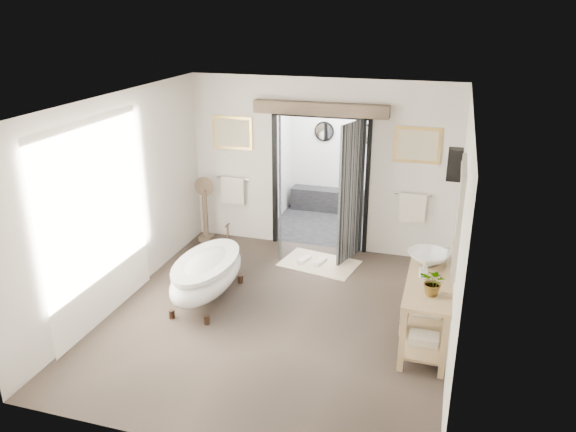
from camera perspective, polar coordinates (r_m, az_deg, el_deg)
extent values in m
plane|color=brown|center=(7.75, -1.29, -10.21)|extent=(5.00, 5.00, 0.00)
cube|color=silver|center=(5.02, -10.30, -9.94)|extent=(4.50, 0.02, 2.90)
cube|color=silver|center=(8.05, -16.81, 1.50)|extent=(0.02, 5.00, 2.90)
cube|color=silver|center=(6.81, 16.97, -2.06)|extent=(0.02, 5.00, 2.90)
cube|color=silver|center=(9.85, -5.39, 5.75)|extent=(1.45, 0.02, 2.90)
cube|color=silver|center=(9.19, 12.63, 4.24)|extent=(1.45, 0.02, 2.90)
cube|color=silver|center=(9.16, 3.47, 12.03)|extent=(1.60, 0.02, 0.60)
cube|color=silver|center=(6.73, -1.49, 11.48)|extent=(4.50, 5.00, 0.02)
cube|color=white|center=(7.60, -18.82, -0.69)|extent=(0.02, 2.20, 2.70)
cube|color=#9D978A|center=(6.74, 16.98, 0.00)|extent=(0.05, 0.95, 1.25)
cube|color=silver|center=(6.74, 16.73, 0.03)|extent=(0.01, 0.80, 1.10)
cube|color=black|center=(8.14, 16.58, 5.04)|extent=(0.20, 0.20, 0.45)
sphere|color=#FFCC8C|center=(8.14, 16.58, 5.04)|extent=(0.10, 0.10, 0.10)
cube|color=black|center=(10.79, 4.40, -0.95)|extent=(2.20, 2.00, 0.01)
cube|color=silver|center=(10.14, 4.79, 12.27)|extent=(2.20, 2.00, 0.02)
cube|color=white|center=(11.34, 5.67, 6.71)|extent=(2.20, 0.02, 2.50)
cube|color=white|center=(10.67, -1.23, 5.90)|extent=(0.02, 2.00, 2.50)
cube|color=white|center=(10.23, 10.63, 4.90)|extent=(0.02, 2.00, 2.50)
cube|color=black|center=(11.47, 5.31, 1.53)|extent=(2.00, 0.35, 0.45)
cylinder|color=silver|center=(11.31, 3.69, 8.56)|extent=(0.40, 0.03, 0.40)
cylinder|color=silver|center=(11.17, 7.73, 8.25)|extent=(0.40, 0.03, 0.40)
cube|color=black|center=(9.69, -1.33, 3.75)|extent=(0.07, 0.10, 2.30)
cube|color=black|center=(9.34, 8.06, 2.89)|extent=(0.07, 0.10, 2.30)
cube|color=black|center=(9.21, 3.43, 10.18)|extent=(1.67, 0.10, 0.07)
cube|color=black|center=(9.31, -0.82, 3.04)|extent=(0.28, 0.78, 2.30)
cube|color=black|center=(9.04, 6.46, 2.36)|extent=(0.28, 0.78, 2.30)
cube|color=brown|center=(9.09, 3.30, 10.82)|extent=(2.20, 0.20, 0.20)
cube|color=tan|center=(9.73, -5.66, 8.41)|extent=(0.72, 0.03, 0.57)
cube|color=beige|center=(9.71, -5.70, 8.39)|extent=(0.62, 0.01, 0.47)
cube|color=tan|center=(9.05, 13.01, 7.04)|extent=(0.72, 0.03, 0.57)
cube|color=beige|center=(9.03, 13.00, 7.02)|extent=(0.62, 0.01, 0.47)
cylinder|color=silver|center=(9.89, -5.59, 3.83)|extent=(0.60, 0.02, 0.02)
cube|color=white|center=(9.94, -5.59, 2.58)|extent=(0.42, 0.08, 0.48)
cylinder|color=silver|center=(9.23, 12.60, 2.16)|extent=(0.60, 0.02, 0.02)
cube|color=white|center=(9.28, 12.48, 0.83)|extent=(0.42, 0.08, 0.48)
cylinder|color=#3D2A1E|center=(7.84, -11.72, -9.73)|extent=(0.08, 0.08, 0.12)
cylinder|color=#3D2A1E|center=(7.64, -8.24, -10.40)|extent=(0.08, 0.08, 0.12)
cylinder|color=#3D2A1E|center=(8.81, -7.99, -5.91)|extent=(0.08, 0.08, 0.12)
cylinder|color=#3D2A1E|center=(8.62, -4.85, -6.38)|extent=(0.08, 0.08, 0.12)
ellipsoid|color=white|center=(8.06, -8.23, -5.87)|extent=(0.78, 1.75, 0.56)
cylinder|color=#3D2A1E|center=(8.58, -6.14, -1.56)|extent=(0.03, 0.03, 0.23)
cube|color=tan|center=(6.64, 11.53, -12.12)|extent=(0.07, 0.07, 0.85)
cube|color=tan|center=(6.64, 15.57, -12.54)|extent=(0.07, 0.07, 0.85)
cube|color=tan|center=(7.93, 12.60, -6.45)|extent=(0.07, 0.07, 0.85)
cube|color=tan|center=(7.93, 15.93, -6.80)|extent=(0.07, 0.07, 0.85)
cube|color=tan|center=(7.08, 14.22, -6.42)|extent=(0.55, 1.60, 0.05)
cube|color=tan|center=(7.41, 13.76, -11.01)|extent=(0.45, 1.50, 0.03)
cylinder|color=silver|center=(7.20, 11.90, -7.79)|extent=(0.02, 1.40, 0.02)
cube|color=white|center=(7.16, 11.67, -9.75)|extent=(0.06, 0.34, 0.42)
cube|color=white|center=(7.07, 13.62, -12.02)|extent=(0.35, 0.25, 0.10)
cube|color=white|center=(7.67, 13.97, -9.26)|extent=(0.35, 0.25, 0.10)
cube|color=brown|center=(10.21, -8.27, -2.18)|extent=(0.22, 0.22, 0.08)
cylinder|color=brown|center=(10.04, -8.40, 0.29)|extent=(0.09, 0.09, 0.87)
cylinder|color=silver|center=(9.90, -8.50, 2.99)|extent=(0.31, 0.02, 0.31)
cylinder|color=brown|center=(9.89, -8.54, 2.97)|extent=(0.35, 0.02, 0.35)
cube|color=beige|center=(9.22, 3.19, -4.83)|extent=(1.33, 1.01, 0.01)
cube|color=white|center=(9.27, 1.69, -4.42)|extent=(0.18, 0.30, 0.05)
cube|color=white|center=(9.21, 3.26, -4.62)|extent=(0.18, 0.30, 0.05)
imported|color=white|center=(7.39, 14.05, -4.22)|extent=(0.64, 0.64, 0.18)
imported|color=gray|center=(6.64, 14.60, -6.52)|extent=(0.38, 0.36, 0.33)
imported|color=gray|center=(7.06, 13.60, -5.39)|extent=(0.10, 0.10, 0.19)
imported|color=gray|center=(7.63, 14.34, -3.53)|extent=(0.16, 0.16, 0.16)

